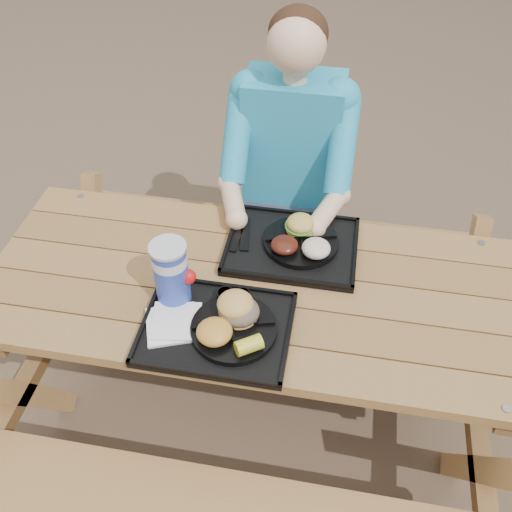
# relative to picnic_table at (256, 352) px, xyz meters

# --- Properties ---
(ground) EXTENTS (60.00, 60.00, 0.00)m
(ground) POSITION_rel_picnic_table_xyz_m (0.00, 0.00, -0.38)
(ground) COLOR #999999
(ground) RESTS_ON ground
(picnic_table) EXTENTS (1.80, 1.49, 0.75)m
(picnic_table) POSITION_rel_picnic_table_xyz_m (0.00, 0.00, 0.00)
(picnic_table) COLOR #999999
(picnic_table) RESTS_ON ground
(tray_near) EXTENTS (0.45, 0.35, 0.02)m
(tray_near) POSITION_rel_picnic_table_xyz_m (-0.08, -0.21, 0.39)
(tray_near) COLOR black
(tray_near) RESTS_ON picnic_table
(tray_far) EXTENTS (0.45, 0.35, 0.02)m
(tray_far) POSITION_rel_picnic_table_xyz_m (0.09, 0.19, 0.39)
(tray_far) COLOR black
(tray_far) RESTS_ON picnic_table
(plate_near) EXTENTS (0.26, 0.26, 0.02)m
(plate_near) POSITION_rel_picnic_table_xyz_m (-0.03, -0.22, 0.41)
(plate_near) COLOR black
(plate_near) RESTS_ON tray_near
(plate_far) EXTENTS (0.26, 0.26, 0.02)m
(plate_far) POSITION_rel_picnic_table_xyz_m (0.12, 0.20, 0.41)
(plate_far) COLOR black
(plate_far) RESTS_ON tray_far
(napkin_stack) EXTENTS (0.19, 0.19, 0.02)m
(napkin_stack) POSITION_rel_picnic_table_xyz_m (-0.22, -0.23, 0.40)
(napkin_stack) COLOR white
(napkin_stack) RESTS_ON tray_near
(soda_cup) EXTENTS (0.11, 0.11, 0.21)m
(soda_cup) POSITION_rel_picnic_table_xyz_m (-0.24, -0.12, 0.50)
(soda_cup) COLOR #162DA5
(soda_cup) RESTS_ON tray_near
(condiment_bbq) EXTENTS (0.06, 0.06, 0.03)m
(condiment_bbq) POSITION_rel_picnic_table_xyz_m (-0.08, -0.10, 0.41)
(condiment_bbq) COLOR black
(condiment_bbq) RESTS_ON tray_near
(condiment_mustard) EXTENTS (0.04, 0.04, 0.03)m
(condiment_mustard) POSITION_rel_picnic_table_xyz_m (-0.03, -0.08, 0.41)
(condiment_mustard) COLOR gold
(condiment_mustard) RESTS_ON tray_near
(sandwich) EXTENTS (0.12, 0.12, 0.12)m
(sandwich) POSITION_rel_picnic_table_xyz_m (-0.02, -0.18, 0.48)
(sandwich) COLOR gold
(sandwich) RESTS_ON plate_near
(mac_cheese) EXTENTS (0.11, 0.11, 0.05)m
(mac_cheese) POSITION_rel_picnic_table_xyz_m (-0.07, -0.27, 0.44)
(mac_cheese) COLOR gold
(mac_cheese) RESTS_ON plate_near
(corn_cob) EXTENTS (0.11, 0.11, 0.05)m
(corn_cob) POSITION_rel_picnic_table_xyz_m (0.03, -0.29, 0.44)
(corn_cob) COLOR yellow
(corn_cob) RESTS_ON plate_near
(cutlery_far) EXTENTS (0.05, 0.17, 0.01)m
(cutlery_far) POSITION_rel_picnic_table_xyz_m (-0.08, 0.21, 0.40)
(cutlery_far) COLOR black
(cutlery_far) RESTS_ON tray_far
(burger) EXTENTS (0.10, 0.10, 0.09)m
(burger) POSITION_rel_picnic_table_xyz_m (0.11, 0.25, 0.46)
(burger) COLOR gold
(burger) RESTS_ON plate_far
(baked_beans) EXTENTS (0.09, 0.09, 0.04)m
(baked_beans) POSITION_rel_picnic_table_xyz_m (0.07, 0.14, 0.44)
(baked_beans) COLOR #49180E
(baked_beans) RESTS_ON plate_far
(potato_salad) EXTENTS (0.10, 0.10, 0.05)m
(potato_salad) POSITION_rel_picnic_table_xyz_m (0.18, 0.14, 0.44)
(potato_salad) COLOR beige
(potato_salad) RESTS_ON plate_far
(diner) EXTENTS (0.48, 0.84, 1.28)m
(diner) POSITION_rel_picnic_table_xyz_m (0.02, 0.68, 0.27)
(diner) COLOR #19B19D
(diner) RESTS_ON ground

